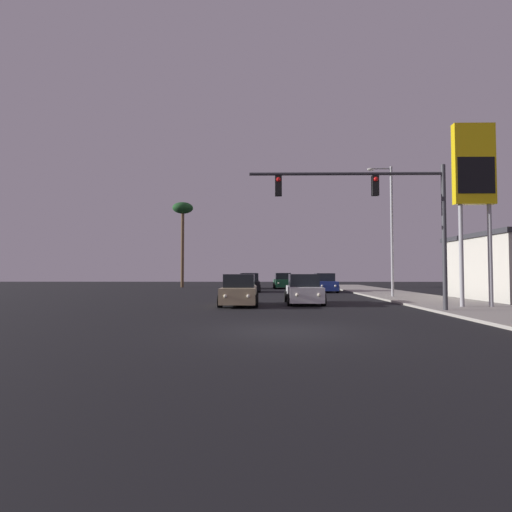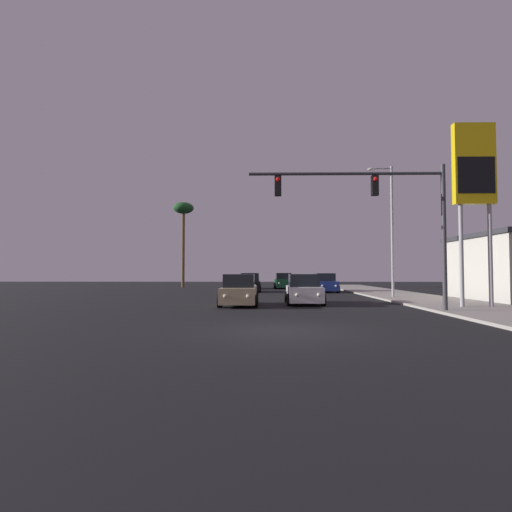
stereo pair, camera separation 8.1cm
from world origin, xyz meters
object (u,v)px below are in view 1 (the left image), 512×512
car_black (249,283)px  palm_tree_far (183,213)px  car_blue (325,283)px  car_white (304,290)px  car_grey (250,282)px  street_lamp (390,224)px  gas_station_sign (474,174)px  car_green (283,281)px  car_tan (239,291)px  traffic_light_mast (385,205)px

car_black → palm_tree_far: palm_tree_far is taller
car_blue → car_white: 13.49m
car_black → car_grey: bearing=-90.7°
car_black → street_lamp: size_ratio=0.48×
car_white → palm_tree_far: 27.53m
car_grey → gas_station_sign: bearing=117.4°
car_grey → car_green: 3.63m
car_tan → car_black: (0.09, 14.53, 0.00)m
traffic_light_mast → gas_station_sign: gas_station_sign is taller
car_green → street_lamp: 17.83m
palm_tree_far → car_blue: bearing=-35.5°
car_grey → street_lamp: street_lamp is taller
car_grey → car_blue: bearing=134.6°
car_blue → car_black: size_ratio=1.00×
car_green → street_lamp: size_ratio=0.48×
car_tan → palm_tree_far: bearing=-71.7°
gas_station_sign → traffic_light_mast: bearing=-160.3°
car_grey → palm_tree_far: size_ratio=0.43×
traffic_light_mast → car_white: bearing=123.3°
car_black → gas_station_sign: gas_station_sign is taller
car_blue → car_black: 6.75m
car_blue → traffic_light_mast: traffic_light_mast is taller
car_tan → car_green: bearing=-98.7°
car_black → street_lamp: street_lamp is taller
traffic_light_mast → street_lamp: street_lamp is taller
car_white → car_black: size_ratio=1.00×
car_blue → traffic_light_mast: size_ratio=0.49×
car_white → street_lamp: (6.48, 4.89, 4.36)m
car_blue → gas_station_sign: bearing=107.4°
car_white → car_tan: size_ratio=1.00×
car_grey → traffic_light_mast: size_ratio=0.49×
car_black → gas_station_sign: (11.58, -16.46, 5.86)m
car_grey → car_tan: (0.06, -21.37, 0.00)m
car_green → traffic_light_mast: (3.23, -25.70, 4.04)m
car_tan → car_green: (3.51, 22.01, 0.00)m
gas_station_sign → palm_tree_far: 33.26m
traffic_light_mast → street_lamp: 10.25m
car_grey → car_white: size_ratio=1.00×
car_white → palm_tree_far: palm_tree_far is taller
car_white → car_black: same height
car_blue → palm_tree_far: palm_tree_far is taller
car_white → street_lamp: street_lamp is taller
car_blue → palm_tree_far: bearing=-34.8°
traffic_light_mast → street_lamp: (3.32, 9.70, 0.32)m
car_blue → car_white: same height
car_grey → palm_tree_far: bearing=-22.7°
street_lamp → gas_station_sign: size_ratio=1.00×
palm_tree_far → car_black: bearing=-51.7°
car_green → traffic_light_mast: bearing=95.5°
car_white → car_grey: bearing=-79.0°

